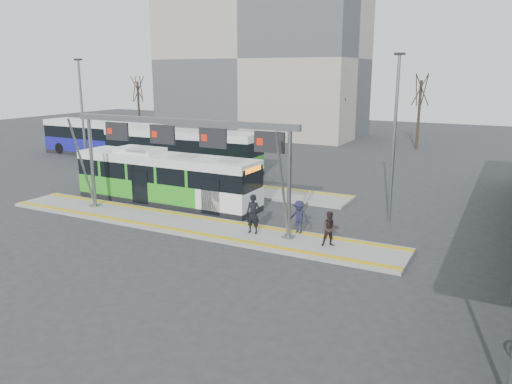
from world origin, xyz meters
TOP-DOWN VIEW (x-y plane):
  - ground at (0.00, 0.00)m, footprint 120.00×120.00m
  - platform_main at (0.00, 0.00)m, footprint 22.00×3.00m
  - platform_second at (-4.00, 8.00)m, footprint 20.00×3.00m
  - tactile_main at (0.00, 0.00)m, footprint 22.00×2.65m
  - tactile_second at (-4.00, 9.15)m, footprint 20.00×0.35m
  - gantry at (-0.35, 0.25)m, footprint 13.00×1.68m
  - apartment_block at (-14.00, 36.00)m, footprint 24.50×12.50m
  - hero_bus at (-3.62, 3.12)m, footprint 11.60×2.53m
  - bg_bus_green at (-8.52, 11.51)m, footprint 12.95×3.09m
  - bg_bus_blue at (-19.44, 14.29)m, footprint 12.22×2.79m
  - passenger_a at (3.75, 0.13)m, footprint 0.72×0.50m
  - passenger_b at (7.58, 0.09)m, footprint 0.95×0.90m
  - passenger_c at (5.68, 1.10)m, footprint 1.06×0.65m
  - tree_left at (-2.74, 31.74)m, footprint 1.40×1.40m
  - tree_mid at (5.60, 31.79)m, footprint 1.40×1.40m
  - tree_far at (-25.92, 27.10)m, footprint 1.40×1.40m
  - lamp_west at (-11.39, 4.52)m, footprint 0.50×0.25m
  - lamp_east at (8.93, 5.46)m, footprint 0.50×0.25m

SIDE VIEW (x-z plane):
  - ground at x=0.00m, z-range 0.00..0.00m
  - platform_main at x=0.00m, z-range 0.00..0.15m
  - platform_second at x=-4.00m, z-range 0.00..0.15m
  - tactile_main at x=0.00m, z-range 0.15..0.17m
  - tactile_second at x=-4.00m, z-range 0.15..0.17m
  - passenger_b at x=7.58m, z-range 0.15..1.70m
  - passenger_c at x=5.68m, z-range 0.15..1.74m
  - passenger_a at x=3.75m, z-range 0.15..2.02m
  - hero_bus at x=-3.62m, z-range -0.13..3.05m
  - bg_bus_blue at x=-19.44m, z-range -0.02..3.16m
  - bg_bus_green at x=-8.52m, z-range -0.02..3.20m
  - gantry at x=-0.35m, z-range 1.70..6.90m
  - lamp_west at x=-11.39m, z-range 0.24..8.65m
  - lamp_east at x=8.93m, z-range 0.24..8.72m
  - tree_far at x=-25.92m, z-range 1.89..9.20m
  - tree_mid at x=5.60m, z-range 1.98..9.65m
  - tree_left at x=-2.74m, z-range 2.09..10.16m
  - apartment_block at x=-14.00m, z-range 0.01..18.41m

